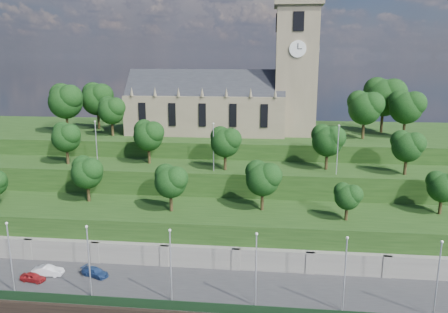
# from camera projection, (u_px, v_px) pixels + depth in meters

# --- Properties ---
(promenade) EXTENTS (160.00, 12.00, 2.00)m
(promenade) POSITION_uv_depth(u_px,v_px,m) (194.00, 294.00, 55.67)
(promenade) COLOR #2D2D30
(promenade) RESTS_ON ground
(fence) EXTENTS (160.00, 0.10, 1.20)m
(fence) POSITION_uv_depth(u_px,v_px,m) (185.00, 306.00, 50.08)
(fence) COLOR black
(fence) RESTS_ON promenade
(retaining_wall) EXTENTS (160.00, 2.10, 5.00)m
(retaining_wall) POSITION_uv_depth(u_px,v_px,m) (201.00, 262.00, 61.12)
(retaining_wall) COLOR slate
(retaining_wall) RESTS_ON ground
(embankment_lower) EXTENTS (160.00, 12.00, 8.00)m
(embankment_lower) POSITION_uv_depth(u_px,v_px,m) (207.00, 235.00, 66.63)
(embankment_lower) COLOR #1A3712
(embankment_lower) RESTS_ON ground
(embankment_upper) EXTENTS (160.00, 10.00, 12.00)m
(embankment_upper) POSITION_uv_depth(u_px,v_px,m) (216.00, 199.00, 76.84)
(embankment_upper) COLOR #1A3712
(embankment_upper) RESTS_ON ground
(hilltop) EXTENTS (160.00, 32.00, 15.00)m
(hilltop) POSITION_uv_depth(u_px,v_px,m) (228.00, 163.00, 96.86)
(hilltop) COLOR #1A3712
(hilltop) RESTS_ON ground
(church) EXTENTS (38.60, 12.35, 27.60)m
(church) POSITION_uv_depth(u_px,v_px,m) (230.00, 97.00, 89.53)
(church) COLOR #70644E
(church) RESTS_ON hilltop
(trees_lower) EXTENTS (71.34, 8.49, 7.55)m
(trees_lower) POSITION_uv_depth(u_px,v_px,m) (203.00, 179.00, 65.08)
(trees_lower) COLOR black
(trees_lower) RESTS_ON embankment_lower
(trees_upper) EXTENTS (62.60, 8.05, 7.79)m
(trees_upper) POSITION_uv_depth(u_px,v_px,m) (227.00, 139.00, 73.49)
(trees_upper) COLOR black
(trees_upper) RESTS_ON embankment_upper
(trees_hilltop) EXTENTS (75.18, 16.49, 11.47)m
(trees_hilltop) POSITION_uv_depth(u_px,v_px,m) (246.00, 100.00, 88.67)
(trees_hilltop) COLOR black
(trees_hilltop) RESTS_ON hilltop
(lamp_posts_promenade) EXTENTS (60.36, 0.36, 9.20)m
(lamp_posts_promenade) POSITION_uv_depth(u_px,v_px,m) (171.00, 261.00, 51.10)
(lamp_posts_promenade) COLOR #B2B2B7
(lamp_posts_promenade) RESTS_ON promenade
(lamp_posts_upper) EXTENTS (40.36, 0.36, 8.13)m
(lamp_posts_upper) POSITION_uv_depth(u_px,v_px,m) (213.00, 143.00, 71.55)
(lamp_posts_upper) COLOR #B2B2B7
(lamp_posts_upper) RESTS_ON embankment_upper
(car_left) EXTENTS (3.47, 1.79, 1.13)m
(car_left) POSITION_uv_depth(u_px,v_px,m) (33.00, 277.00, 56.70)
(car_left) COLOR maroon
(car_left) RESTS_ON promenade
(car_middle) EXTENTS (4.10, 1.71, 1.32)m
(car_middle) POSITION_uv_depth(u_px,v_px,m) (48.00, 271.00, 58.20)
(car_middle) COLOR silver
(car_middle) RESTS_ON promenade
(car_right) EXTENTS (4.20, 2.86, 1.13)m
(car_right) POSITION_uv_depth(u_px,v_px,m) (95.00, 272.00, 58.05)
(car_right) COLOR navy
(car_right) RESTS_ON promenade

